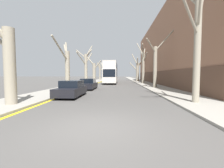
{
  "coord_description": "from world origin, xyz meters",
  "views": [
    {
      "loc": [
        0.9,
        -5.09,
        1.85
      ],
      "look_at": [
        -0.6,
        21.38,
        0.2
      ],
      "focal_mm": 24.0,
      "sensor_mm": 36.0,
      "label": 1
    }
  ],
  "objects_px": {
    "street_tree_right_0": "(197,39)",
    "street_tree_left_2": "(86,66)",
    "parked_car_0": "(72,89)",
    "parked_car_1": "(88,84)",
    "street_tree_left_4": "(100,71)",
    "street_tree_right_3": "(137,70)",
    "street_tree_right_1": "(156,64)",
    "street_tree_left_0": "(8,61)",
    "street_tree_left_5": "(103,72)",
    "street_tree_left_1": "(67,67)",
    "double_decker_bus": "(111,72)",
    "street_tree_left_3": "(94,71)",
    "street_tree_right_2": "(143,65)"
  },
  "relations": [
    {
      "from": "street_tree_left_4",
      "to": "double_decker_bus",
      "type": "distance_m",
      "value": 14.92
    },
    {
      "from": "street_tree_left_1",
      "to": "street_tree_right_1",
      "type": "xyz_separation_m",
      "value": [
        11.11,
        3.39,
        0.46
      ]
    },
    {
      "from": "street_tree_left_2",
      "to": "street_tree_left_5",
      "type": "distance_m",
      "value": 27.76
    },
    {
      "from": "street_tree_left_0",
      "to": "parked_car_1",
      "type": "height_order",
      "value": "street_tree_left_0"
    },
    {
      "from": "street_tree_left_2",
      "to": "parked_car_1",
      "type": "bearing_deg",
      "value": -75.35
    },
    {
      "from": "street_tree_left_2",
      "to": "street_tree_right_2",
      "type": "relative_size",
      "value": 0.87
    },
    {
      "from": "street_tree_left_4",
      "to": "parked_car_1",
      "type": "height_order",
      "value": "street_tree_left_4"
    },
    {
      "from": "street_tree_left_0",
      "to": "street_tree_left_4",
      "type": "relative_size",
      "value": 0.85
    },
    {
      "from": "parked_car_1",
      "to": "street_tree_left_4",
      "type": "bearing_deg",
      "value": 94.73
    },
    {
      "from": "street_tree_right_2",
      "to": "street_tree_left_5",
      "type": "bearing_deg",
      "value": 114.8
    },
    {
      "from": "street_tree_left_1",
      "to": "street_tree_left_2",
      "type": "distance_m",
      "value": 10.42
    },
    {
      "from": "street_tree_left_5",
      "to": "street_tree_left_0",
      "type": "bearing_deg",
      "value": -89.97
    },
    {
      "from": "street_tree_left_4",
      "to": "street_tree_right_1",
      "type": "relative_size",
      "value": 0.81
    },
    {
      "from": "street_tree_left_3",
      "to": "street_tree_left_5",
      "type": "xyz_separation_m",
      "value": [
        -0.06,
        19.02,
        0.08
      ]
    },
    {
      "from": "street_tree_left_2",
      "to": "street_tree_right_0",
      "type": "height_order",
      "value": "street_tree_right_0"
    },
    {
      "from": "street_tree_left_1",
      "to": "street_tree_left_3",
      "type": "height_order",
      "value": "street_tree_left_3"
    },
    {
      "from": "street_tree_right_3",
      "to": "street_tree_left_1",
      "type": "bearing_deg",
      "value": -114.27
    },
    {
      "from": "street_tree_right_0",
      "to": "street_tree_left_2",
      "type": "bearing_deg",
      "value": 121.57
    },
    {
      "from": "street_tree_left_4",
      "to": "street_tree_right_3",
      "type": "height_order",
      "value": "street_tree_right_3"
    },
    {
      "from": "street_tree_left_2",
      "to": "street_tree_left_3",
      "type": "relative_size",
      "value": 1.09
    },
    {
      "from": "parked_car_1",
      "to": "street_tree_left_3",
      "type": "bearing_deg",
      "value": 97.75
    },
    {
      "from": "street_tree_right_3",
      "to": "parked_car_0",
      "type": "height_order",
      "value": "street_tree_right_3"
    },
    {
      "from": "street_tree_left_4",
      "to": "parked_car_1",
      "type": "xyz_separation_m",
      "value": [
        2.28,
        -27.51,
        -2.32
      ]
    },
    {
      "from": "street_tree_right_0",
      "to": "street_tree_right_1",
      "type": "bearing_deg",
      "value": 89.55
    },
    {
      "from": "street_tree_left_0",
      "to": "street_tree_left_1",
      "type": "bearing_deg",
      "value": 88.56
    },
    {
      "from": "street_tree_right_3",
      "to": "double_decker_bus",
      "type": "height_order",
      "value": "street_tree_right_3"
    },
    {
      "from": "street_tree_right_2",
      "to": "street_tree_right_3",
      "type": "xyz_separation_m",
      "value": [
        0.02,
        10.58,
        -0.63
      ]
    },
    {
      "from": "street_tree_left_4",
      "to": "street_tree_right_0",
      "type": "height_order",
      "value": "street_tree_right_0"
    },
    {
      "from": "street_tree_left_3",
      "to": "street_tree_right_1",
      "type": "relative_size",
      "value": 0.87
    },
    {
      "from": "parked_car_1",
      "to": "street_tree_right_1",
      "type": "bearing_deg",
      "value": 13.2
    },
    {
      "from": "street_tree_left_2",
      "to": "street_tree_left_3",
      "type": "xyz_separation_m",
      "value": [
        -0.05,
        8.73,
        -0.66
      ]
    },
    {
      "from": "street_tree_left_3",
      "to": "street_tree_left_4",
      "type": "height_order",
      "value": "street_tree_left_3"
    },
    {
      "from": "street_tree_left_0",
      "to": "parked_car_0",
      "type": "distance_m",
      "value": 5.01
    },
    {
      "from": "parked_car_1",
      "to": "street_tree_left_2",
      "type": "bearing_deg",
      "value": 104.65
    },
    {
      "from": "street_tree_left_2",
      "to": "street_tree_left_0",
      "type": "bearing_deg",
      "value": -90.24
    },
    {
      "from": "street_tree_left_1",
      "to": "street_tree_left_3",
      "type": "xyz_separation_m",
      "value": [
        -0.19,
        19.13,
        -0.02
      ]
    },
    {
      "from": "street_tree_left_3",
      "to": "street_tree_right_2",
      "type": "distance_m",
      "value": 12.42
    },
    {
      "from": "street_tree_left_3",
      "to": "double_decker_bus",
      "type": "bearing_deg",
      "value": -45.34
    },
    {
      "from": "street_tree_left_1",
      "to": "street_tree_right_3",
      "type": "xyz_separation_m",
      "value": [
        11.01,
        24.41,
        0.44
      ]
    },
    {
      "from": "double_decker_bus",
      "to": "street_tree_right_3",
      "type": "bearing_deg",
      "value": 55.83
    },
    {
      "from": "street_tree_left_0",
      "to": "street_tree_left_1",
      "type": "xyz_separation_m",
      "value": [
        0.23,
        8.99,
        0.17
      ]
    },
    {
      "from": "street_tree_right_1",
      "to": "street_tree_right_3",
      "type": "xyz_separation_m",
      "value": [
        -0.1,
        21.02,
        -0.02
      ]
    },
    {
      "from": "street_tree_left_5",
      "to": "parked_car_1",
      "type": "distance_m",
      "value": 36.99
    },
    {
      "from": "double_decker_bus",
      "to": "street_tree_left_3",
      "type": "bearing_deg",
      "value": 134.66
    },
    {
      "from": "street_tree_left_5",
      "to": "street_tree_left_1",
      "type": "bearing_deg",
      "value": -89.62
    },
    {
      "from": "street_tree_right_0",
      "to": "parked_car_1",
      "type": "distance_m",
      "value": 13.07
    },
    {
      "from": "street_tree_left_5",
      "to": "parked_car_0",
      "type": "height_order",
      "value": "street_tree_left_5"
    },
    {
      "from": "street_tree_left_3",
      "to": "double_decker_bus",
      "type": "relative_size",
      "value": 0.62
    },
    {
      "from": "street_tree_left_5",
      "to": "street_tree_right_0",
      "type": "height_order",
      "value": "street_tree_right_0"
    },
    {
      "from": "parked_car_0",
      "to": "parked_car_1",
      "type": "height_order",
      "value": "parked_car_0"
    }
  ]
}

